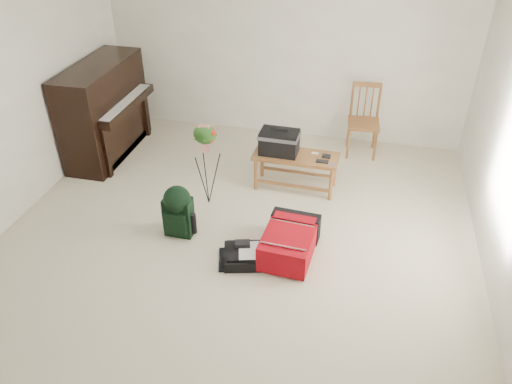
% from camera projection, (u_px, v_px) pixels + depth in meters
% --- Properties ---
extents(floor, '(5.00, 5.50, 0.01)m').
position_uv_depth(floor, '(233.00, 247.00, 5.22)').
color(floor, beige).
rests_on(floor, ground).
extents(wall_back, '(5.00, 0.04, 2.50)m').
position_uv_depth(wall_back, '(285.00, 49.00, 6.76)').
color(wall_back, white).
rests_on(wall_back, floor).
extents(piano, '(0.71, 1.50, 1.25)m').
position_uv_depth(piano, '(105.00, 112.00, 6.61)').
color(piano, black).
rests_on(piano, floor).
extents(bench, '(1.03, 0.43, 0.78)m').
position_uv_depth(bench, '(284.00, 147.00, 5.91)').
color(bench, '#9B6132').
rests_on(bench, floor).
extents(dining_chair, '(0.44, 0.44, 0.95)m').
position_uv_depth(dining_chair, '(364.00, 121.00, 6.69)').
color(dining_chair, '#9B6132').
rests_on(dining_chair, floor).
extents(red_suitcase, '(0.54, 0.76, 0.31)m').
position_uv_depth(red_suitcase, '(290.00, 239.00, 5.08)').
color(red_suitcase, '#AC0719').
rests_on(red_suitcase, floor).
extents(black_duffel, '(0.55, 0.48, 0.20)m').
position_uv_depth(black_duffel, '(247.00, 255.00, 5.01)').
color(black_duffel, black).
rests_on(black_duffel, floor).
extents(green_backpack, '(0.30, 0.29, 0.59)m').
position_uv_depth(green_backpack, '(178.00, 209.00, 5.24)').
color(green_backpack, black).
rests_on(green_backpack, floor).
extents(flower_stand, '(0.34, 0.34, 1.04)m').
position_uv_depth(flower_stand, '(207.00, 165.00, 5.63)').
color(flower_stand, black).
rests_on(flower_stand, floor).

